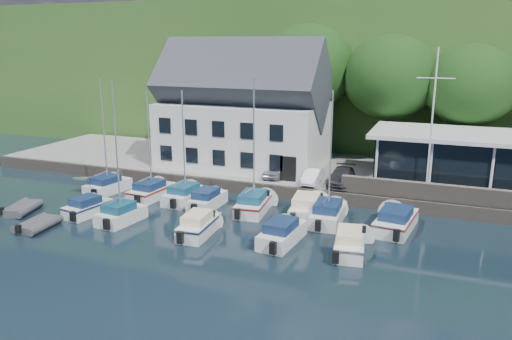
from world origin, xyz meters
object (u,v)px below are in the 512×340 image
(boat_r2_4, at_px, (350,240))
(dinghy_0, at_px, (22,207))
(boat_r2_3, at_px, (282,231))
(boat_r1_1, at_px, (149,144))
(boat_r2_1, at_px, (117,159))
(boat_r1_0, at_px, (104,139))
(car_white, at_px, (313,176))
(boat_r2_2, at_px, (199,223))
(car_dgrey, at_px, (341,177))
(car_silver, at_px, (275,169))
(harbor_building, at_px, (243,116))
(boat_r1_2, at_px, (184,145))
(car_blue, at_px, (388,180))
(boat_r1_6, at_px, (330,156))
(club_pavilion, at_px, (460,159))
(boat_r1_7, at_px, (396,219))
(flagpole, at_px, (432,124))
(dinghy_1, at_px, (38,223))
(boat_r1_3, at_px, (207,198))
(boat_r1_4, at_px, (254,149))
(boat_r2_0, at_px, (88,205))
(boat_r1_5, at_px, (307,205))

(boat_r2_4, xyz_separation_m, dinghy_0, (-22.88, -1.45, -0.34))
(boat_r2_3, bearing_deg, boat_r1_1, 163.54)
(boat_r2_1, relative_size, dinghy_0, 2.73)
(boat_r1_0, bearing_deg, car_white, 27.05)
(boat_r2_2, bearing_deg, boat_r1_1, 137.82)
(car_dgrey, bearing_deg, car_silver, 173.11)
(harbor_building, distance_m, boat_r2_1, 14.62)
(harbor_building, bearing_deg, boat_r1_2, -96.29)
(car_blue, xyz_separation_m, boat_r1_6, (-3.09, -6.34, 2.90))
(harbor_building, height_order, car_white, harbor_building)
(car_white, relative_size, car_blue, 0.95)
(club_pavilion, xyz_separation_m, boat_r1_7, (-3.66, -8.60, -2.30))
(flagpole, relative_size, boat_r1_1, 1.22)
(car_white, relative_size, car_dgrey, 0.78)
(boat_r1_6, distance_m, boat_r2_2, 9.44)
(car_silver, relative_size, boat_r1_1, 0.42)
(harbor_building, bearing_deg, dinghy_0, -125.11)
(club_pavilion, xyz_separation_m, boat_r1_0, (-25.96, -8.47, 1.25))
(boat_r2_1, bearing_deg, boat_r1_1, 108.47)
(car_white, relative_size, dinghy_1, 1.08)
(boat_r1_3, distance_m, dinghy_0, 13.03)
(boat_r1_6, xyz_separation_m, boat_r2_4, (2.27, -4.38, -3.80))
(boat_r1_0, xyz_separation_m, boat_r2_1, (5.12, -5.33, 0.00))
(boat_r1_1, bearing_deg, harbor_building, 71.34)
(club_pavilion, bearing_deg, boat_r1_4, -147.33)
(boat_r1_1, xyz_separation_m, boat_r2_2, (6.92, -5.43, -3.51))
(car_white, xyz_separation_m, boat_r2_1, (-10.27, -10.51, 2.75))
(car_white, xyz_separation_m, boat_r1_6, (2.57, -5.47, 2.95))
(car_dgrey, relative_size, boat_r1_0, 0.50)
(car_white, bearing_deg, harbor_building, 152.06)
(car_white, xyz_separation_m, boat_r2_0, (-13.33, -10.09, -0.88))
(boat_r1_2, bearing_deg, boat_r1_1, -174.19)
(dinghy_1, bearing_deg, boat_r1_7, 16.05)
(boat_r1_6, xyz_separation_m, dinghy_1, (-17.13, -7.97, -4.14))
(flagpole, bearing_deg, boat_r2_4, -110.54)
(car_white, height_order, boat_r1_5, car_white)
(boat_r2_3, bearing_deg, dinghy_1, -162.17)
(car_silver, xyz_separation_m, boat_r2_3, (4.18, -10.72, -0.88))
(dinghy_0, bearing_deg, dinghy_1, -47.37)
(boat_r2_0, bearing_deg, boat_r1_0, 122.06)
(boat_r1_4, xyz_separation_m, boat_r2_2, (-1.59, -5.29, -3.76))
(dinghy_1, bearing_deg, boat_r1_3, 38.78)
(boat_r1_3, height_order, dinghy_0, boat_r1_3)
(boat_r1_1, bearing_deg, flagpole, 18.77)
(boat_r1_1, distance_m, boat_r1_5, 12.73)
(boat_r1_5, bearing_deg, boat_r2_1, -159.14)
(boat_r1_4, bearing_deg, car_white, 55.83)
(boat_r1_5, relative_size, boat_r2_4, 1.10)
(car_white, relative_size, boat_r1_3, 0.63)
(boat_r1_6, bearing_deg, car_silver, 131.25)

